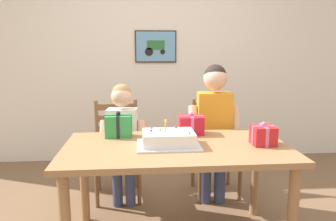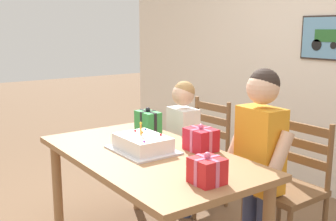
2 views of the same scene
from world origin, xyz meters
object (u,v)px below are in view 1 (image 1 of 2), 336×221
at_px(child_older, 214,121).
at_px(child_younger, 123,134).
at_px(dining_table, 176,158).
at_px(chair_right, 215,146).
at_px(chair_left, 117,149).
at_px(gift_box_corner_small, 191,125).
at_px(gift_box_red_large, 263,135).
at_px(gift_box_beside_cake, 119,126).
at_px(birthday_cake, 168,139).

height_order(child_older, child_younger, child_older).
distance_m(dining_table, chair_right, 0.98).
bearing_deg(chair_left, gift_box_corner_small, -39.38).
xyz_separation_m(dining_table, child_older, (0.41, 0.60, 0.13)).
distance_m(gift_box_red_large, chair_left, 1.44).
xyz_separation_m(chair_left, chair_right, (0.95, 0.00, 0.00)).
distance_m(dining_table, gift_box_corner_small, 0.39).
relative_size(gift_box_beside_cake, chair_right, 0.23).
relative_size(gift_box_beside_cake, chair_left, 0.23).
distance_m(gift_box_red_large, chair_right, 0.94).
bearing_deg(gift_box_beside_cake, child_older, 21.33).
distance_m(gift_box_red_large, child_younger, 1.21).
bearing_deg(gift_box_red_large, dining_table, 177.17).
distance_m(birthday_cake, chair_left, 0.99).
bearing_deg(chair_right, child_younger, -165.12).
xyz_separation_m(dining_table, child_younger, (-0.41, 0.60, 0.03)).
distance_m(birthday_cake, child_older, 0.76).
height_order(chair_left, child_older, child_older).
xyz_separation_m(gift_box_beside_cake, chair_right, (0.90, 0.56, -0.36)).
distance_m(dining_table, gift_box_red_large, 0.64).
bearing_deg(gift_box_corner_small, child_younger, 153.27).
height_order(birthday_cake, gift_box_corner_small, birthday_cake).
bearing_deg(gift_box_red_large, chair_right, 99.40).
distance_m(birthday_cake, gift_box_corner_small, 0.38).
height_order(birthday_cake, child_older, child_older).
height_order(gift_box_corner_small, chair_left, chair_left).
height_order(gift_box_red_large, chair_right, chair_right).
height_order(dining_table, birthday_cake, birthday_cake).
relative_size(gift_box_red_large, child_older, 0.13).
xyz_separation_m(gift_box_beside_cake, chair_left, (-0.06, 0.56, -0.36)).
bearing_deg(child_younger, gift_box_beside_cake, -92.03).
bearing_deg(birthday_cake, dining_table, 3.69).
relative_size(gift_box_corner_small, child_younger, 0.18).
xyz_separation_m(birthday_cake, chair_right, (0.53, 0.84, -0.32)).
distance_m(gift_box_beside_cake, child_younger, 0.36).
height_order(dining_table, child_younger, child_younger).
height_order(birthday_cake, chair_left, birthday_cake).
bearing_deg(gift_box_beside_cake, birthday_cake, -37.54).
relative_size(dining_table, birthday_cake, 3.61).
height_order(gift_box_red_large, child_younger, child_younger).
bearing_deg(child_older, chair_right, 74.00).
xyz_separation_m(chair_left, child_older, (0.89, -0.23, 0.31)).
xyz_separation_m(gift_box_red_large, child_older, (-0.21, 0.63, -0.03)).
bearing_deg(chair_right, dining_table, -119.61).
bearing_deg(gift_box_corner_small, chair_left, 140.62).
distance_m(gift_box_beside_cake, child_older, 0.89).
bearing_deg(chair_right, birthday_cake, -122.37).
distance_m(gift_box_beside_cake, chair_left, 0.66).
relative_size(chair_right, child_older, 0.72).
bearing_deg(chair_right, gift_box_red_large, -80.60).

